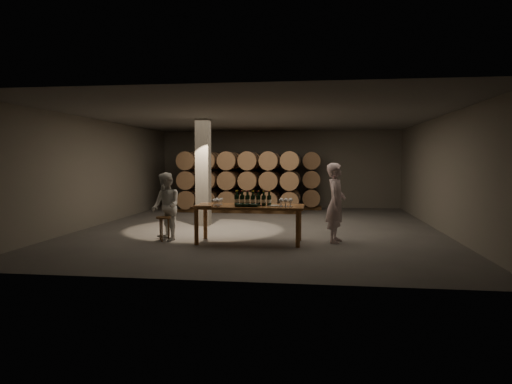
# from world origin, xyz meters

# --- Properties ---
(room) EXTENTS (12.00, 12.00, 12.00)m
(room) POSITION_xyz_m (-1.80, 0.20, 1.60)
(room) COLOR #4E4B49
(room) RESTS_ON ground
(tasting_table) EXTENTS (2.60, 1.10, 0.90)m
(tasting_table) POSITION_xyz_m (0.00, -2.50, 0.80)
(tasting_table) COLOR brown
(tasting_table) RESTS_ON ground
(barrel_stack_back) EXTENTS (5.48, 0.95, 2.31)m
(barrel_stack_back) POSITION_xyz_m (-0.96, 5.20, 1.20)
(barrel_stack_back) COLOR brown
(barrel_stack_back) RESTS_ON ground
(barrel_stack_front) EXTENTS (4.70, 0.95, 2.31)m
(barrel_stack_front) POSITION_xyz_m (-1.35, 3.80, 1.20)
(barrel_stack_front) COLOR brown
(barrel_stack_front) RESTS_ON ground
(bottle_cluster) EXTENTS (0.87, 0.24, 0.36)m
(bottle_cluster) POSITION_xyz_m (0.09, -2.49, 1.03)
(bottle_cluster) COLOR black
(bottle_cluster) RESTS_ON tasting_table
(lying_bottles) EXTENTS (0.61, 0.08, 0.08)m
(lying_bottles) POSITION_xyz_m (0.01, -2.89, 0.94)
(lying_bottles) COLOR black
(lying_bottles) RESTS_ON tasting_table
(glass_cluster_left) EXTENTS (0.19, 0.52, 0.16)m
(glass_cluster_left) POSITION_xyz_m (-0.76, -2.53, 1.01)
(glass_cluster_left) COLOR silver
(glass_cluster_left) RESTS_ON tasting_table
(glass_cluster_right) EXTENTS (0.31, 0.31, 0.19)m
(glass_cluster_right) POSITION_xyz_m (0.88, -2.64, 1.04)
(glass_cluster_right) COLOR silver
(glass_cluster_right) RESTS_ON tasting_table
(plate) EXTENTS (0.29, 0.29, 0.02)m
(plate) POSITION_xyz_m (0.59, -2.57, 0.91)
(plate) COLOR silver
(plate) RESTS_ON tasting_table
(notebook_near) EXTENTS (0.24, 0.20, 0.03)m
(notebook_near) POSITION_xyz_m (-0.92, -2.95, 0.92)
(notebook_near) COLOR #966236
(notebook_near) RESTS_ON tasting_table
(notebook_corner) EXTENTS (0.21, 0.26, 0.02)m
(notebook_corner) POSITION_xyz_m (-1.13, -2.87, 0.91)
(notebook_corner) COLOR #966236
(notebook_corner) RESTS_ON tasting_table
(pen) EXTENTS (0.14, 0.06, 0.01)m
(pen) POSITION_xyz_m (-0.68, -2.89, 0.91)
(pen) COLOR black
(pen) RESTS_ON tasting_table
(stool) EXTENTS (0.36, 0.36, 0.60)m
(stool) POSITION_xyz_m (-2.11, -2.55, 0.49)
(stool) COLOR brown
(stool) RESTS_ON ground
(person_man) EXTENTS (0.58, 0.77, 1.91)m
(person_man) POSITION_xyz_m (2.05, -2.16, 0.95)
(person_man) COLOR beige
(person_man) RESTS_ON ground
(person_woman) EXTENTS (1.02, 1.03, 1.68)m
(person_woman) POSITION_xyz_m (-2.09, -2.42, 0.84)
(person_woman) COLOR silver
(person_woman) RESTS_ON ground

